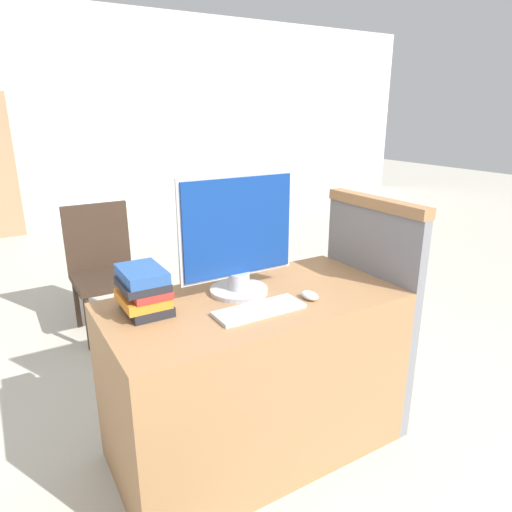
# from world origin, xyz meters

# --- Properties ---
(ground_plane) EXTENTS (20.00, 20.00, 0.00)m
(ground_plane) POSITION_xyz_m (0.00, 0.00, 0.00)
(ground_plane) COLOR #BCB7A8
(wall_back) EXTENTS (12.00, 0.06, 2.80)m
(wall_back) POSITION_xyz_m (0.00, 5.41, 1.40)
(wall_back) COLOR beige
(wall_back) RESTS_ON ground_plane
(desk) EXTENTS (1.25, 0.64, 0.75)m
(desk) POSITION_xyz_m (0.00, 0.32, 0.37)
(desk) COLOR #9E7047
(desk) RESTS_ON ground_plane
(carrel_divider) EXTENTS (0.07, 0.60, 1.12)m
(carrel_divider) POSITION_xyz_m (0.65, 0.30, 0.57)
(carrel_divider) COLOR slate
(carrel_divider) RESTS_ON ground_plane
(monitor) EXTENTS (0.53, 0.25, 0.51)m
(monitor) POSITION_xyz_m (-0.02, 0.41, 0.99)
(monitor) COLOR #B7B7BC
(monitor) RESTS_ON desk
(keyboard) EXTENTS (0.36, 0.13, 0.02)m
(keyboard) POSITION_xyz_m (-0.05, 0.20, 0.76)
(keyboard) COLOR silver
(keyboard) RESTS_ON desk
(mouse) EXTENTS (0.06, 0.09, 0.03)m
(mouse) POSITION_xyz_m (0.20, 0.20, 0.77)
(mouse) COLOR white
(mouse) RESTS_ON desk
(book_stack) EXTENTS (0.18, 0.23, 0.18)m
(book_stack) POSITION_xyz_m (-0.43, 0.43, 0.84)
(book_stack) COLOR #232328
(book_stack) RESTS_ON desk
(far_chair) EXTENTS (0.44, 0.44, 0.88)m
(far_chair) POSITION_xyz_m (-0.27, 1.92, 0.48)
(far_chair) COLOR #38281E
(far_chair) RESTS_ON ground_plane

